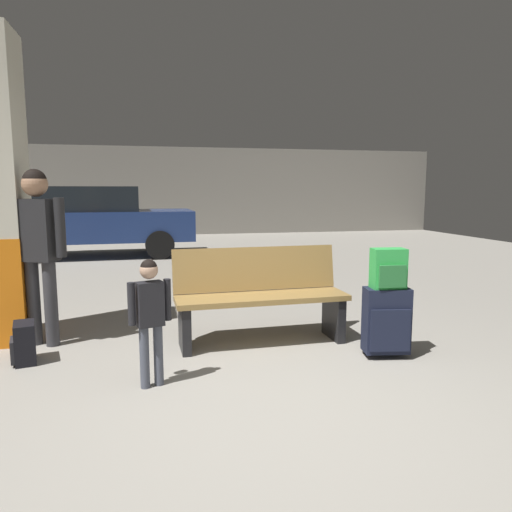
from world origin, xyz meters
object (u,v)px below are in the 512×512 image
(bench, at_px, (260,296))
(child, at_px, (150,309))
(backpack_dark_floor, at_px, (24,343))
(adult, at_px, (38,238))
(backpack_bright, at_px, (389,269))
(suitcase, at_px, (387,321))
(parked_car_far, at_px, (95,219))

(bench, bearing_deg, child, -139.90)
(child, distance_m, backpack_dark_floor, 1.33)
(adult, bearing_deg, backpack_bright, -18.51)
(suitcase, height_order, backpack_bright, backpack_bright)
(bench, xyz_separation_m, backpack_dark_floor, (-2.05, -0.13, -0.28))
(suitcase, height_order, adult, adult)
(backpack_bright, relative_size, child, 0.36)
(bench, distance_m, child, 1.33)
(child, bearing_deg, adult, 129.35)
(backpack_bright, relative_size, backpack_dark_floor, 1.00)
(suitcase, height_order, child, child)
(bench, distance_m, backpack_dark_floor, 2.07)
(suitcase, bearing_deg, adult, 161.50)
(backpack_dark_floor, bearing_deg, backpack_bright, -9.89)
(backpack_bright, relative_size, adult, 0.21)
(bench, bearing_deg, adult, 170.42)
(parked_car_far, bearing_deg, adult, -88.30)
(bench, xyz_separation_m, adult, (-1.99, 0.34, 0.56))
(backpack_bright, xyz_separation_m, child, (-1.98, -0.20, -0.19))
(suitcase, bearing_deg, child, -174.20)
(backpack_bright, height_order, parked_car_far, parked_car_far)
(parked_car_far, bearing_deg, backpack_dark_floor, -88.94)
(bench, distance_m, backpack_bright, 1.21)
(adult, relative_size, parked_car_far, 0.39)
(child, height_order, adult, adult)
(backpack_bright, bearing_deg, bench, 145.90)
(bench, height_order, backpack_dark_floor, bench)
(bench, height_order, suitcase, bench)
(backpack_bright, bearing_deg, backpack_dark_floor, 170.11)
(suitcase, xyz_separation_m, parked_car_far, (-3.14, 7.21, 0.48))
(bench, height_order, child, child)
(bench, xyz_separation_m, child, (-1.01, -0.85, 0.14))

